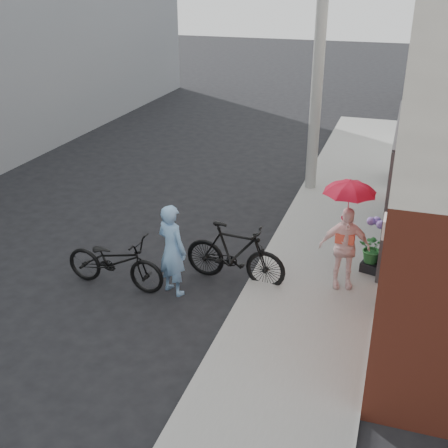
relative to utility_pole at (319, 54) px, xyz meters
The scene contains 11 objects.
ground 7.03m from the utility_pole, 100.39° to the right, with size 80.00×80.00×0.00m, color black.
sidewalk 5.37m from the utility_pole, 75.96° to the right, with size 2.20×24.00×0.12m, color gray.
curb 5.28m from the utility_pole, 92.29° to the right, with size 0.12×24.00×0.12m, color #9E9E99.
utility_pole is the anchor object (origin of this frame).
officer 6.54m from the utility_pole, 104.02° to the right, with size 0.62×0.41×1.71m, color #7CACDD.
bike_left 7.11m from the utility_pole, 113.11° to the right, with size 0.68×1.95×1.03m, color black.
bike_right 5.91m from the utility_pole, 95.58° to the right, with size 0.55×1.96×1.18m, color black.
kimono_woman 5.67m from the utility_pole, 73.56° to the right, with size 0.89×0.37×1.53m, color #FFD7D5.
parasol 5.24m from the utility_pole, 73.56° to the right, with size 0.87×0.87×0.77m, color red.
planter 5.59m from the utility_pole, 65.16° to the right, with size 0.35×0.35×0.18m, color black.
potted_plant 5.38m from the utility_pole, 65.16° to the right, with size 0.52×0.45×0.58m, color #28642D.
Camera 1 is at (3.25, -7.86, 5.37)m, focal length 45.00 mm.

